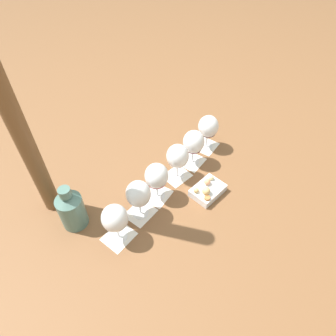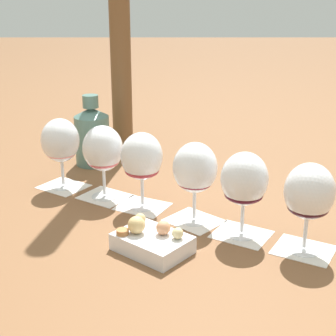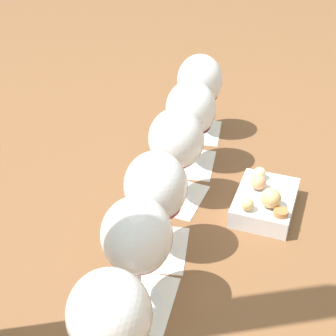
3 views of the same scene
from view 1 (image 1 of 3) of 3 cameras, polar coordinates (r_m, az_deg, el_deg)
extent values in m
plane|color=brown|center=(1.28, -0.11, -3.29)|extent=(8.00, 8.00, 0.00)
cube|color=silver|center=(1.15, -9.33, -12.76)|extent=(0.14, 0.14, 0.00)
cube|color=silver|center=(1.20, -5.25, -8.50)|extent=(0.14, 0.14, 0.00)
cube|color=silver|center=(1.25, -2.03, -5.19)|extent=(0.14, 0.13, 0.00)
cube|color=silver|center=(1.32, 1.72, -1.49)|extent=(0.14, 0.14, 0.00)
cube|color=silver|center=(1.38, 4.61, 1.24)|extent=(0.14, 0.14, 0.00)
cube|color=silver|center=(1.47, 7.24, 4.16)|extent=(0.14, 0.14, 0.00)
cylinder|color=white|center=(1.15, -9.35, -12.67)|extent=(0.06, 0.06, 0.01)
cylinder|color=white|center=(1.12, -9.58, -11.70)|extent=(0.01, 0.01, 0.07)
ellipsoid|color=white|center=(1.05, -10.12, -9.38)|extent=(0.09, 0.09, 0.11)
ellipsoid|color=pink|center=(1.07, -9.92, -10.22)|extent=(0.08, 0.08, 0.04)
cylinder|color=white|center=(1.20, -5.26, -8.40)|extent=(0.06, 0.06, 0.01)
cylinder|color=white|center=(1.17, -5.39, -7.36)|extent=(0.01, 0.01, 0.07)
ellipsoid|color=white|center=(1.10, -5.67, -4.90)|extent=(0.09, 0.09, 0.11)
ellipsoid|color=#CC515C|center=(1.13, -5.56, -5.82)|extent=(0.08, 0.08, 0.04)
cylinder|color=white|center=(1.25, -2.04, -5.09)|extent=(0.06, 0.06, 0.01)
cylinder|color=white|center=(1.22, -2.08, -4.01)|extent=(0.01, 0.01, 0.07)
ellipsoid|color=white|center=(1.16, -2.19, -1.48)|extent=(0.09, 0.09, 0.11)
ellipsoid|color=#A32E38|center=(1.18, -2.14, -2.58)|extent=(0.08, 0.08, 0.03)
cylinder|color=white|center=(1.32, 1.72, -1.39)|extent=(0.06, 0.06, 0.01)
cylinder|color=white|center=(1.29, 1.76, -0.29)|extent=(0.01, 0.01, 0.07)
ellipsoid|color=white|center=(1.23, 1.84, 2.27)|extent=(0.09, 0.09, 0.11)
ellipsoid|color=maroon|center=(1.25, 1.81, 1.35)|extent=(0.08, 0.08, 0.04)
cylinder|color=white|center=(1.38, 4.62, 1.35)|extent=(0.06, 0.06, 0.01)
cylinder|color=white|center=(1.36, 4.71, 2.45)|extent=(0.01, 0.01, 0.07)
ellipsoid|color=white|center=(1.30, 4.92, 4.99)|extent=(0.09, 0.09, 0.11)
ellipsoid|color=#481020|center=(1.32, 4.83, 3.91)|extent=(0.08, 0.08, 0.03)
cylinder|color=white|center=(1.46, 7.25, 4.27)|extent=(0.06, 0.06, 0.01)
cylinder|color=white|center=(1.44, 7.39, 5.35)|extent=(0.01, 0.01, 0.07)
ellipsoid|color=white|center=(1.39, 7.70, 7.85)|extent=(0.09, 0.09, 0.11)
ellipsoid|color=#35111B|center=(1.41, 7.58, 6.84)|extent=(0.08, 0.08, 0.03)
cylinder|color=#4C7066|center=(1.17, -17.76, -7.89)|extent=(0.10, 0.10, 0.14)
cone|color=#4C7066|center=(1.11, -18.70, -5.43)|extent=(0.10, 0.10, 0.02)
cylinder|color=#4C7066|center=(1.09, -19.07, -4.46)|extent=(0.04, 0.04, 0.03)
cube|color=silver|center=(1.26, 7.57, -4.26)|extent=(0.17, 0.16, 0.03)
sphere|color=#DBB775|center=(1.21, 5.38, -4.24)|extent=(0.02, 0.02, 0.02)
sphere|color=tan|center=(1.25, 7.48, -2.63)|extent=(0.03, 0.03, 0.03)
sphere|color=beige|center=(1.27, 8.24, -1.83)|extent=(0.02, 0.02, 0.02)
cylinder|color=#B2703D|center=(1.20, 7.49, -5.69)|extent=(0.02, 0.02, 0.01)
sphere|color=#DBB775|center=(1.21, 7.28, -4.34)|extent=(0.03, 0.03, 0.03)
cylinder|color=brown|center=(0.98, -28.80, 11.80)|extent=(0.06, 0.06, 1.01)
camera|label=2|loc=(1.37, 49.78, 8.33)|focal=55.00mm
camera|label=3|loc=(0.55, -31.49, -14.05)|focal=55.00mm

